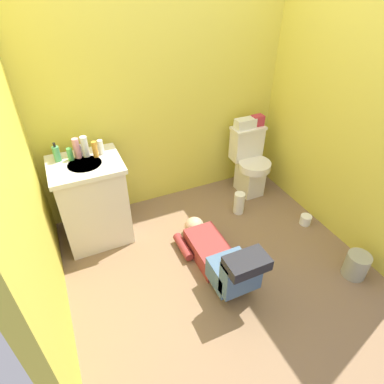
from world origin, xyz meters
name	(u,v)px	position (x,y,z in m)	size (l,w,h in m)	color
ground_plane	(209,255)	(0.00, 0.00, -0.02)	(2.98, 3.03, 0.04)	#816347
wall_back	(162,89)	(0.00, 1.05, 1.20)	(2.64, 0.08, 2.40)	#DCCE47
wall_left	(13,176)	(-1.28, 0.00, 1.20)	(0.08, 2.03, 2.40)	#DCCE47
wall_right	(351,106)	(1.28, 0.00, 1.20)	(0.08, 2.03, 2.40)	#DCCE47
toilet	(249,162)	(0.86, 0.73, 0.37)	(0.36, 0.46, 0.75)	silver
vanity_cabinet	(93,201)	(-0.85, 0.66, 0.42)	(0.60, 0.52, 0.82)	beige
faucet	(80,150)	(-0.85, 0.80, 0.87)	(0.02, 0.02, 0.10)	silver
person_plumber	(219,257)	(-0.02, -0.21, 0.18)	(0.39, 1.06, 0.52)	maroon
tissue_box	(245,123)	(0.81, 0.82, 0.80)	(0.22, 0.11, 0.10)	silver
toiletry_bag	(258,120)	(0.96, 0.82, 0.81)	(0.12, 0.09, 0.11)	#B22D3F
soap_dispenser	(57,154)	(-1.04, 0.78, 0.89)	(0.06, 0.06, 0.17)	#47975D
bottle_green	(70,154)	(-0.94, 0.76, 0.87)	(0.05, 0.05, 0.11)	#469C4B
bottle_pink	(77,148)	(-0.88, 0.77, 0.91)	(0.06, 0.06, 0.18)	pink
bottle_clear	(85,147)	(-0.81, 0.77, 0.91)	(0.06, 0.06, 0.18)	silver
bottle_amber	(95,149)	(-0.74, 0.72, 0.89)	(0.04, 0.04, 0.14)	#C9872E
bottle_white	(101,147)	(-0.69, 0.75, 0.89)	(0.05, 0.05, 0.13)	silver
trash_can	(356,265)	(1.02, -0.71, 0.11)	(0.19, 0.19, 0.23)	#9B9B86
paper_towel_roll	(239,203)	(0.56, 0.41, 0.12)	(0.11, 0.11, 0.24)	white
toilet_paper_roll	(306,220)	(1.08, -0.03, 0.05)	(0.11, 0.11, 0.10)	white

